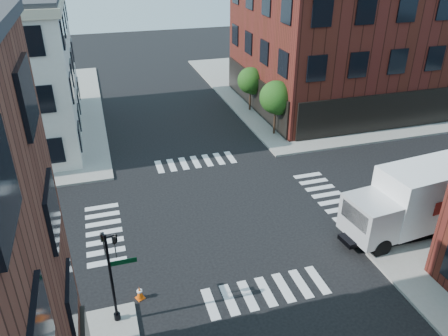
% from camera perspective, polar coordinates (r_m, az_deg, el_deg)
% --- Properties ---
extents(ground, '(120.00, 120.00, 0.00)m').
position_cam_1_polar(ground, '(26.52, -0.14, -5.81)').
color(ground, black).
rests_on(ground, ground).
extents(sidewalk_ne, '(30.00, 30.00, 0.15)m').
position_cam_1_polar(sidewalk_ne, '(52.33, 15.71, 10.59)').
color(sidewalk_ne, gray).
rests_on(sidewalk_ne, ground).
extents(building_ne, '(25.00, 16.00, 12.00)m').
position_cam_1_polar(building_ne, '(46.65, 19.37, 15.61)').
color(building_ne, '#431810').
rests_on(building_ne, ground).
extents(tree_near, '(2.69, 2.69, 4.49)m').
position_cam_1_polar(tree_near, '(35.99, 6.90, 8.94)').
color(tree_near, black).
rests_on(tree_near, ground).
extents(tree_far, '(2.43, 2.43, 4.07)m').
position_cam_1_polar(tree_far, '(41.37, 3.57, 11.18)').
color(tree_far, black).
rests_on(tree_far, ground).
extents(signal_pole, '(1.29, 1.24, 4.60)m').
position_cam_1_polar(signal_pole, '(18.70, -14.45, -12.52)').
color(signal_pole, black).
rests_on(signal_pole, ground).
extents(box_truck, '(8.85, 3.46, 3.92)m').
position_cam_1_polar(box_truck, '(26.26, 24.25, -3.69)').
color(box_truck, white).
rests_on(box_truck, ground).
extents(traffic_cone, '(0.48, 0.48, 0.67)m').
position_cam_1_polar(traffic_cone, '(21.11, -10.95, -15.72)').
color(traffic_cone, '#FE5C0B').
rests_on(traffic_cone, ground).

